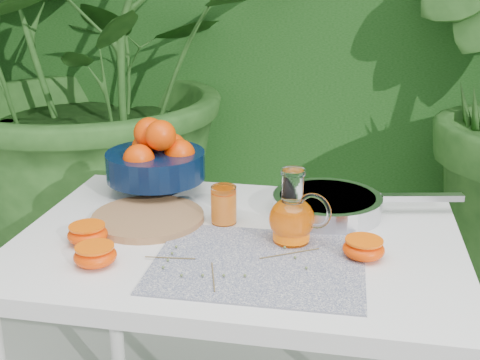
% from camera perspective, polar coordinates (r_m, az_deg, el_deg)
% --- Properties ---
extents(potted_plant_left, '(2.76, 2.76, 1.96)m').
position_cam_1_polar(potted_plant_left, '(2.68, -13.33, 11.40)').
color(potted_plant_left, '#244F1B').
rests_on(potted_plant_left, ground).
extents(white_table, '(1.00, 0.70, 0.75)m').
position_cam_1_polar(white_table, '(1.41, -0.15, -8.41)').
color(white_table, white).
rests_on(white_table, ground).
extents(placemat, '(0.44, 0.34, 0.00)m').
position_cam_1_polar(placemat, '(1.25, 1.77, -7.87)').
color(placemat, '#0B1542').
rests_on(placemat, white_table).
extents(cutting_board, '(0.31, 0.31, 0.02)m').
position_cam_1_polar(cutting_board, '(1.47, -8.72, -3.58)').
color(cutting_board, '#986E44').
rests_on(cutting_board, white_table).
extents(fruit_bowl, '(0.35, 0.35, 0.21)m').
position_cam_1_polar(fruit_bowl, '(1.62, -7.92, 1.98)').
color(fruit_bowl, black).
rests_on(fruit_bowl, white_table).
extents(juice_pitcher, '(0.15, 0.13, 0.17)m').
position_cam_1_polar(juice_pitcher, '(1.32, 5.01, -3.52)').
color(juice_pitcher, white).
rests_on(juice_pitcher, white_table).
extents(juice_tumbler, '(0.06, 0.06, 0.09)m').
position_cam_1_polar(juice_tumbler, '(1.42, -1.55, -2.43)').
color(juice_tumbler, white).
rests_on(juice_tumbler, white_table).
extents(saute_pan, '(0.49, 0.32, 0.05)m').
position_cam_1_polar(saute_pan, '(1.50, 8.42, -2.23)').
color(saute_pan, silver).
rests_on(saute_pan, white_table).
extents(orange_halves, '(0.72, 0.25, 0.04)m').
position_cam_1_polar(orange_halves, '(1.29, -5.61, -6.20)').
color(orange_halves, '#FE3302').
rests_on(orange_halves, white_table).
extents(thyme_sprigs, '(0.36, 0.25, 0.01)m').
position_cam_1_polar(thyme_sprigs, '(1.25, -1.19, -7.72)').
color(thyme_sprigs, brown).
rests_on(thyme_sprigs, white_table).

